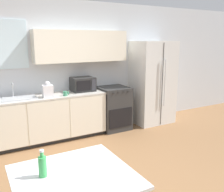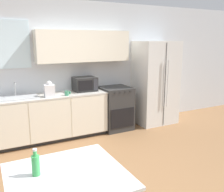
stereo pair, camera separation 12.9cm
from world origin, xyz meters
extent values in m
plane|color=olive|center=(0.00, 0.00, 0.00)|extent=(12.00, 12.00, 0.00)
cube|color=silver|center=(0.00, 2.07, 1.35)|extent=(12.00, 0.06, 2.70)
cube|color=silver|center=(-0.81, 2.03, 1.84)|extent=(0.68, 0.04, 0.87)
cube|color=silver|center=(0.55, 1.88, 1.80)|extent=(1.92, 0.32, 0.62)
cube|color=#333333|center=(-0.29, 1.78, 0.04)|extent=(2.31, 0.52, 0.08)
cube|color=silver|center=(-0.29, 1.75, 0.47)|extent=(2.31, 0.58, 0.78)
cube|color=silver|center=(-1.06, 1.45, 0.47)|extent=(0.75, 0.01, 0.76)
cube|color=silver|center=(-0.29, 1.45, 0.47)|extent=(0.75, 0.01, 0.76)
cube|color=silver|center=(0.48, 1.45, 0.47)|extent=(0.75, 0.01, 0.76)
cube|color=beige|center=(-0.29, 1.75, 0.88)|extent=(2.34, 0.60, 0.03)
cube|color=#2D2D2D|center=(1.19, 1.73, 0.46)|extent=(0.63, 0.63, 0.93)
cube|color=black|center=(1.19, 1.41, 0.33)|extent=(0.55, 0.01, 0.41)
cylinder|color=#262626|center=(1.02, 1.40, 0.88)|extent=(0.03, 0.02, 0.03)
cylinder|color=#262626|center=(1.13, 1.40, 0.88)|extent=(0.03, 0.02, 0.03)
cylinder|color=#262626|center=(1.26, 1.40, 0.88)|extent=(0.03, 0.02, 0.03)
cylinder|color=#262626|center=(1.37, 1.40, 0.88)|extent=(0.03, 0.02, 0.03)
cube|color=silver|center=(2.23, 1.70, 0.95)|extent=(0.92, 0.69, 1.90)
cube|color=#3F3F3F|center=(2.23, 1.35, 0.95)|extent=(0.01, 0.01, 1.84)
cylinder|color=silver|center=(2.18, 1.32, 0.99)|extent=(0.02, 0.02, 1.04)
cylinder|color=silver|center=(2.28, 1.32, 0.99)|extent=(0.02, 0.02, 1.04)
cube|color=#B7BABC|center=(-0.81, 1.75, 0.90)|extent=(0.75, 0.39, 0.02)
cylinder|color=silver|center=(-0.81, 1.91, 1.03)|extent=(0.02, 0.02, 0.25)
cylinder|color=silver|center=(-0.81, 1.84, 1.15)|extent=(0.02, 0.14, 0.02)
cube|color=#282828|center=(0.53, 1.83, 1.03)|extent=(0.45, 0.36, 0.28)
cube|color=black|center=(0.48, 1.65, 1.03)|extent=(0.29, 0.01, 0.20)
cube|color=#2D2D33|center=(0.69, 1.65, 1.03)|extent=(0.09, 0.01, 0.23)
cylinder|color=#3F8C66|center=(0.06, 1.57, 0.94)|extent=(0.08, 0.08, 0.09)
torus|color=#3F8C66|center=(0.12, 1.57, 0.94)|extent=(0.02, 0.07, 0.07)
cube|color=white|center=(-0.25, 1.61, 1.00)|extent=(0.19, 0.17, 0.23)
sphere|color=white|center=(-0.25, 1.61, 1.14)|extent=(0.11, 0.11, 0.10)
cube|color=white|center=(-0.73, -1.00, 0.76)|extent=(1.01, 0.95, 0.03)
cylinder|color=white|center=(-0.28, -0.58, 0.37)|extent=(0.06, 0.06, 0.74)
cylinder|color=#3FB259|center=(-0.97, -0.88, 0.86)|extent=(0.07, 0.07, 0.18)
cylinder|color=#3FB259|center=(-0.97, -0.88, 0.98)|extent=(0.03, 0.03, 0.05)
cylinder|color=white|center=(-0.97, -0.88, 1.01)|extent=(0.04, 0.04, 0.02)
camera|label=1|loc=(-1.39, -2.87, 1.92)|focal=40.00mm
camera|label=2|loc=(-1.27, -2.93, 1.92)|focal=40.00mm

